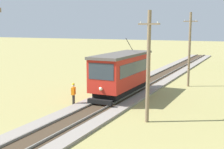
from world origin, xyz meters
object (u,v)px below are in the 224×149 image
at_px(red_tram, 122,72).
at_px(gravel_pile, 103,82).
at_px(utility_pole_near_tram, 148,66).
at_px(track_worker, 73,93).
at_px(utility_pole_mid, 189,49).

distance_m(red_tram, gravel_pile, 5.25).
relative_size(red_tram, utility_pole_near_tram, 1.20).
xyz_separation_m(utility_pole_near_tram, track_worker, (-6.54, 1.48, -2.67)).
height_order(utility_pole_near_tram, gravel_pile, utility_pole_near_tram).
bearing_deg(track_worker, utility_pole_near_tram, -22.28).
relative_size(red_tram, track_worker, 4.79).
distance_m(utility_pole_mid, track_worker, 13.64).
xyz_separation_m(gravel_pile, track_worker, (1.36, -7.72, 0.55)).
bearing_deg(utility_pole_mid, utility_pole_near_tram, -90.00).
height_order(utility_pole_near_tram, track_worker, utility_pole_near_tram).
xyz_separation_m(red_tram, track_worker, (-2.25, -4.33, -1.21)).
distance_m(red_tram, utility_pole_near_tram, 7.37).
bearing_deg(gravel_pile, utility_pole_mid, 26.27).
distance_m(utility_pole_near_tram, utility_pole_mid, 13.10).
bearing_deg(gravel_pile, utility_pole_near_tram, -49.36).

